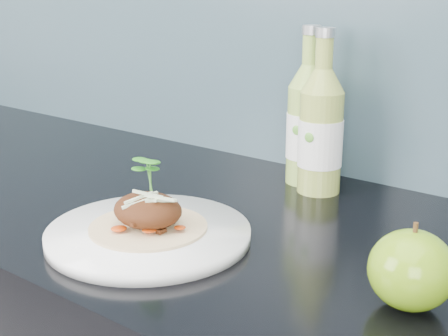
{
  "coord_description": "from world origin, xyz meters",
  "views": [
    {
      "loc": [
        0.43,
        1.03,
        1.23
      ],
      "look_at": [
        -0.04,
        1.63,
        1.0
      ],
      "focal_mm": 50.0,
      "sensor_mm": 36.0,
      "label": 1
    }
  ],
  "objects": [
    {
      "name": "cider_bottle_right",
      "position": [
        -0.04,
        1.88,
        1.0
      ],
      "size": [
        0.08,
        0.08,
        0.26
      ],
      "rotation": [
        0.0,
        0.0,
        -0.06
      ],
      "color": "#98AA47",
      "rests_on": "kitchen_counter"
    },
    {
      "name": "pork_taco",
      "position": [
        -0.12,
        1.57,
        0.94
      ],
      "size": [
        0.16,
        0.16,
        0.1
      ],
      "color": "tan",
      "rests_on": "dinner_plate"
    },
    {
      "name": "cider_bottle_left",
      "position": [
        -0.08,
        1.91,
        1.0
      ],
      "size": [
        0.09,
        0.09,
        0.26
      ],
      "rotation": [
        0.0,
        0.0,
        -0.25
      ],
      "color": "#92B64C",
      "rests_on": "kitchen_counter"
    },
    {
      "name": "dinner_plate",
      "position": [
        -0.12,
        1.57,
        0.91
      ],
      "size": [
        0.3,
        0.3,
        0.02
      ],
      "color": "white",
      "rests_on": "kitchen_counter"
    },
    {
      "name": "green_apple",
      "position": [
        0.22,
        1.61,
        0.94
      ],
      "size": [
        0.1,
        0.1,
        0.1
      ],
      "rotation": [
        0.0,
        0.0,
        -0.14
      ],
      "color": "#4F830E",
      "rests_on": "kitchen_counter"
    }
  ]
}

